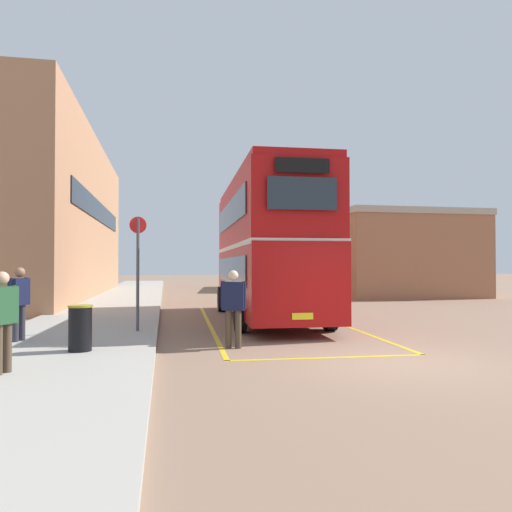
{
  "coord_description": "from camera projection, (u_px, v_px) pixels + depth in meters",
  "views": [
    {
      "loc": [
        -4.32,
        -8.71,
        1.86
      ],
      "look_at": [
        -1.02,
        8.81,
        2.2
      ],
      "focal_mm": 34.01,
      "sensor_mm": 36.0,
      "label": 1
    }
  ],
  "objects": [
    {
      "name": "bay_marking_yellow",
      "position": [
        278.0,
        326.0,
        14.69
      ],
      "size": [
        4.57,
        12.05,
        0.01
      ],
      "color": "gold",
      "rests_on": "ground"
    },
    {
      "name": "single_deck_bus",
      "position": [
        259.0,
        268.0,
        37.48
      ],
      "size": [
        3.57,
        10.2,
        3.02
      ],
      "color": "black",
      "rests_on": "ground"
    },
    {
      "name": "pedestrian_waiting_far",
      "position": [
        3.0,
        315.0,
        7.7
      ],
      "size": [
        0.38,
        0.51,
        1.62
      ],
      "color": "#473828",
      "rests_on": "sidewalk_left"
    },
    {
      "name": "sidewalk_left",
      "position": [
        121.0,
        300.0,
        24.63
      ],
      "size": [
        4.0,
        57.6,
        0.14
      ],
      "primitive_type": "cube",
      "color": "#A39E93",
      "rests_on": "ground"
    },
    {
      "name": "pedestrian_waiting_near",
      "position": [
        19.0,
        299.0,
        10.98
      ],
      "size": [
        0.39,
        0.52,
        1.67
      ],
      "color": "#2D2D38",
      "rests_on": "sidewalk_left"
    },
    {
      "name": "pedestrian_boarding",
      "position": [
        233.0,
        303.0,
        10.85
      ],
      "size": [
        0.56,
        0.37,
        1.75
      ],
      "color": "#473828",
      "rests_on": "ground"
    },
    {
      "name": "double_decker_bus",
      "position": [
        266.0,
        246.0,
        16.59
      ],
      "size": [
        3.06,
        10.0,
        4.75
      ],
      "color": "black",
      "rests_on": "ground"
    },
    {
      "name": "depot_building_right",
      "position": [
        365.0,
        256.0,
        34.24
      ],
      "size": [
        8.26,
        16.94,
        5.0
      ],
      "color": "#9E6647",
      "rests_on": "ground"
    },
    {
      "name": "ground_plane",
      "position": [
        255.0,
        303.0,
        23.47
      ],
      "size": [
        135.6,
        135.6,
        0.0
      ],
      "primitive_type": "plane",
      "color": "#846651"
    },
    {
      "name": "bus_stop_sign",
      "position": [
        138.0,
        263.0,
        12.69
      ],
      "size": [
        0.43,
        0.13,
        3.0
      ],
      "color": "#4C4C51",
      "rests_on": "sidewalk_left"
    },
    {
      "name": "brick_building_left",
      "position": [
        41.0,
        219.0,
        27.8
      ],
      "size": [
        6.51,
        23.5,
        9.04
      ],
      "color": "#AD7A56",
      "rests_on": "ground"
    },
    {
      "name": "litter_bin",
      "position": [
        80.0,
        328.0,
        9.71
      ],
      "size": [
        0.48,
        0.48,
        0.92
      ],
      "color": "black",
      "rests_on": "sidewalk_left"
    }
  ]
}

